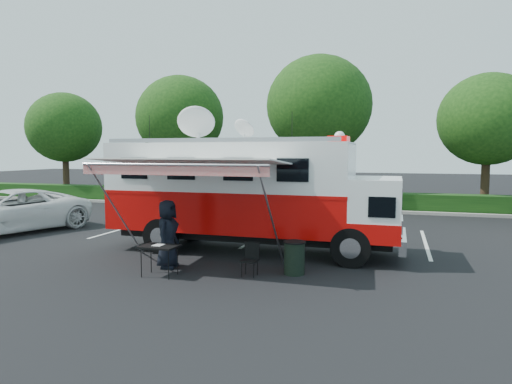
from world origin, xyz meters
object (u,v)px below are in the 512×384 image
Objects in this scene: command_truck at (249,192)px; trash_bin at (294,258)px; folding_table at (159,247)px; white_suv at (9,233)px.

command_truck reaches higher than trash_bin.
command_truck is at bearing 131.03° from trash_bin.
folding_table is 3.55m from trash_bin.
white_suv is 6.42× the size of folding_table.
white_suv is at bearing 156.31° from folding_table.
trash_bin is at bearing -48.97° from command_truck.
folding_table is at bearing -159.83° from trash_bin.
command_truck is 1.51× the size of white_suv.
white_suv is (-10.26, 0.40, -1.93)m from command_truck.
trash_bin is (12.27, -2.71, 0.44)m from white_suv.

